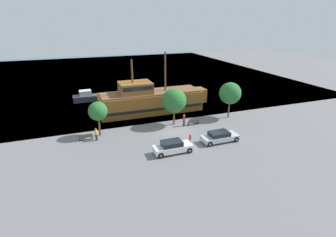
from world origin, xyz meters
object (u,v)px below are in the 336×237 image
parked_car_curb_front (173,147)px  fire_hydrant (190,137)px  moored_boat_dockside (87,97)px  parked_car_curb_mid (220,137)px  bench_promenade_east (86,137)px  pedestrian_walking_far (96,134)px  pirate_ship (150,100)px  bench_promenade_west (193,122)px  pedestrian_walking_near (184,120)px

parked_car_curb_front → fire_hydrant: bearing=35.7°
moored_boat_dockside → fire_hydrant: moored_boat_dockside is taller
moored_boat_dockside → parked_car_curb_mid: bearing=-59.3°
fire_hydrant → bench_promenade_east: bearing=160.0°
parked_car_curb_front → pedestrian_walking_far: pedestrian_walking_far is taller
pirate_ship → fire_hydrant: bearing=-82.4°
parked_car_curb_front → bench_promenade_west: 9.07m
fire_hydrant → pedestrian_walking_far: pedestrian_walking_far is taller
moored_boat_dockside → bench_promenade_east: 17.66m
bench_promenade_west → pedestrian_walking_near: (-1.45, 0.12, 0.46)m
moored_boat_dockside → pedestrian_walking_near: 21.25m
parked_car_curb_mid → pedestrian_walking_far: (-14.38, 5.76, 0.14)m
bench_promenade_west → bench_promenade_east: bearing=179.8°
pirate_ship → pedestrian_walking_near: 8.09m
pirate_ship → bench_promenade_east: size_ratio=10.73×
parked_car_curb_mid → bench_promenade_east: bearing=158.4°
pirate_ship → pedestrian_walking_far: size_ratio=10.97×
parked_car_curb_front → pedestrian_walking_far: (-7.82, 6.45, 0.08)m
pirate_ship → moored_boat_dockside: bearing=132.9°
parked_car_curb_mid → fire_hydrant: parked_car_curb_mid is taller
bench_promenade_west → parked_car_curb_mid: bearing=-84.0°
pirate_ship → moored_boat_dockside: size_ratio=3.37×
parked_car_curb_mid → pedestrian_walking_near: (-2.10, 6.29, 0.21)m
moored_boat_dockside → bench_promenade_west: bearing=-52.6°
pirate_ship → parked_car_curb_mid: pirate_ship is taller
pedestrian_walking_far → bench_promenade_west: bearing=1.7°
pedestrian_walking_near → bench_promenade_east: bearing=-179.7°
fire_hydrant → bench_promenade_west: size_ratio=0.47×
fire_hydrant → pedestrian_walking_near: bearing=76.1°
parked_car_curb_front → bench_promenade_east: (-9.12, 6.91, -0.31)m
moored_boat_dockside → bench_promenade_west: moored_boat_dockside is taller
fire_hydrant → pedestrian_walking_near: (1.14, 4.59, 0.48)m
pirate_ship → fire_hydrant: (1.61, -12.12, -1.58)m
parked_car_curb_mid → fire_hydrant: size_ratio=6.13×
pirate_ship → pedestrian_walking_far: bearing=-139.8°
pirate_ship → parked_car_curb_mid: 14.71m
pedestrian_walking_far → moored_boat_dockside: bearing=89.2°
parked_car_curb_front → bench_promenade_east: 11.44m
pirate_ship → parked_car_curb_front: 14.66m
pirate_ship → moored_boat_dockside: 13.69m
pedestrian_walking_near → moored_boat_dockside: bearing=124.5°
pedestrian_walking_far → pirate_ship: bearing=40.2°
fire_hydrant → pedestrian_walking_far: (-11.15, 4.06, 0.41)m
pirate_ship → bench_promenade_west: (4.20, -7.65, -1.56)m
moored_boat_dockside → fire_hydrant: 24.65m
moored_boat_dockside → parked_car_curb_mid: moored_boat_dockside is taller
parked_car_curb_mid → bench_promenade_west: bearing=96.0°
moored_boat_dockside → bench_promenade_east: size_ratio=3.18×
pirate_ship → bench_promenade_east: (-10.83, -7.60, -1.56)m
parked_car_curb_mid → pedestrian_walking_near: pedestrian_walking_near is taller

